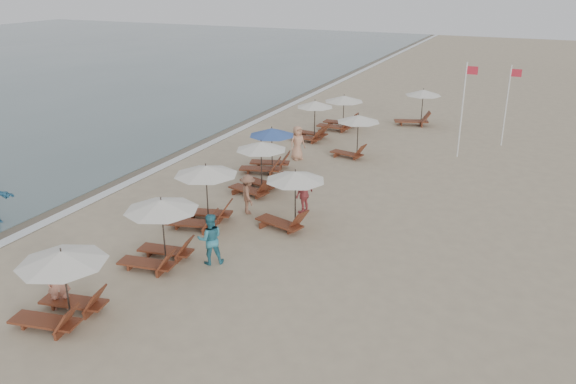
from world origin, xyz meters
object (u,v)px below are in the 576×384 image
at_px(inland_station_0, 289,193).
at_px(beachgoer_mid_b, 248,194).
at_px(inland_station_1, 354,129).
at_px(lounger_station_2, 202,194).
at_px(lounger_station_4, 268,150).
at_px(lounger_station_6, 340,112).
at_px(beachgoer_near, 58,281).
at_px(lounger_station_5, 311,121).
at_px(beachgoer_far_a, 304,194).
at_px(beachgoer_mid_a, 210,239).
at_px(lounger_station_3, 257,166).
at_px(lounger_station_1, 158,230).
at_px(beachgoer_far_b, 297,143).
at_px(lounger_station_0, 60,284).
at_px(flag_pole_near, 463,106).
at_px(inland_station_2, 418,104).

relative_size(inland_station_0, beachgoer_mid_b, 1.67).
bearing_deg(inland_station_1, lounger_station_2, -103.19).
bearing_deg(lounger_station_4, lounger_station_6, 87.16).
bearing_deg(beachgoer_near, lounger_station_6, 48.11).
distance_m(inland_station_0, inland_station_1, 9.56).
distance_m(lounger_station_5, beachgoer_mid_b, 11.22).
bearing_deg(beachgoer_mid_b, lounger_station_2, 110.36).
distance_m(beachgoer_mid_b, beachgoer_far_a, 2.22).
relative_size(lounger_station_4, inland_station_0, 0.96).
relative_size(inland_station_0, inland_station_1, 1.06).
relative_size(inland_station_1, beachgoer_mid_a, 1.45).
height_order(lounger_station_3, inland_station_0, lounger_station_3).
xyz_separation_m(lounger_station_1, lounger_station_5, (-1.24, 16.12, -0.13)).
bearing_deg(beachgoer_far_b, lounger_station_5, 44.20).
bearing_deg(inland_station_0, lounger_station_0, -110.56).
xyz_separation_m(beachgoer_far_a, flag_pole_near, (4.40, 10.26, 1.89)).
bearing_deg(beachgoer_mid_a, flag_pole_near, -146.00).
relative_size(lounger_station_6, beachgoer_far_a, 1.67).
distance_m(lounger_station_3, flag_pole_near, 11.53).
relative_size(lounger_station_4, beachgoer_far_a, 1.59).
relative_size(lounger_station_5, lounger_station_6, 0.91).
distance_m(lounger_station_0, beachgoer_near, 0.78).
xyz_separation_m(lounger_station_4, beachgoer_mid_a, (2.48, -9.32, -0.20)).
distance_m(lounger_station_1, lounger_station_6, 19.14).
bearing_deg(lounger_station_0, inland_station_2, 81.31).
relative_size(inland_station_1, beachgoer_far_a, 1.56).
relative_size(lounger_station_4, lounger_station_6, 0.96).
relative_size(lounger_station_4, beachgoer_mid_b, 1.61).
bearing_deg(inland_station_0, lounger_station_1, -121.02).
distance_m(inland_station_1, inland_station_2, 8.25).
bearing_deg(lounger_station_2, flag_pole_near, 60.01).
distance_m(inland_station_1, beachgoer_near, 17.58).
distance_m(lounger_station_4, beachgoer_mid_b, 5.29).
height_order(beachgoer_near, flag_pole_near, flag_pole_near).
bearing_deg(beachgoer_far_a, lounger_station_1, -6.80).
height_order(inland_station_2, beachgoer_far_a, inland_station_2).
distance_m(beachgoer_near, beachgoer_mid_b, 8.56).
relative_size(beachgoer_far_a, flag_pole_near, 0.33).
distance_m(lounger_station_0, lounger_station_2, 7.15).
bearing_deg(beachgoer_mid_b, lounger_station_3, -20.51).
relative_size(lounger_station_3, beachgoer_near, 1.44).
distance_m(lounger_station_5, lounger_station_6, 3.08).
distance_m(lounger_station_5, beachgoer_far_a, 10.87).
bearing_deg(beachgoer_mid_a, lounger_station_4, -111.34).
height_order(beachgoer_near, beachgoer_far_a, beachgoer_near).
bearing_deg(beachgoer_mid_a, beachgoer_far_b, -116.83).
height_order(inland_station_1, beachgoer_mid_a, inland_station_1).
xyz_separation_m(lounger_station_4, inland_station_2, (4.55, 11.96, 0.24)).
bearing_deg(inland_station_0, lounger_station_5, 108.32).
bearing_deg(lounger_station_6, beachgoer_far_a, -76.40).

